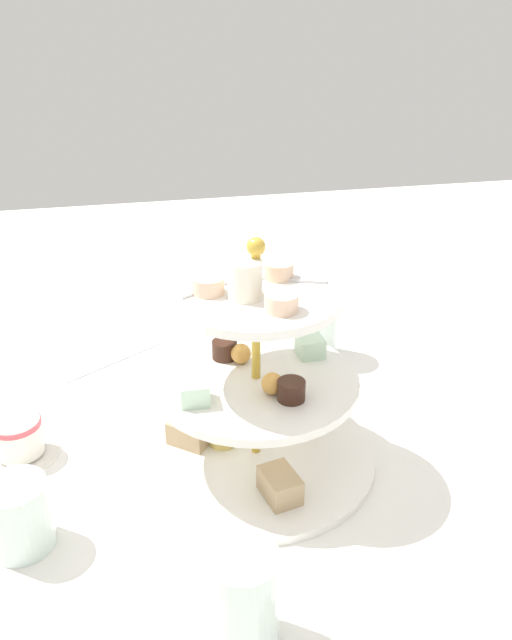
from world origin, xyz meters
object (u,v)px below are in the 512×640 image
tiered_serving_stand (255,397)px  water_glass_short_left (18,515)px  water_glass_tall_right (315,323)px  butter_knife_right (114,360)px  teacup_with_saucer (19,439)px  water_glass_mid_back (243,599)px

tiered_serving_stand → water_glass_short_left: size_ratio=3.79×
tiered_serving_stand → water_glass_tall_right: (-0.15, -0.23, -0.03)m
butter_knife_right → teacup_with_saucer: bearing=29.0°
water_glass_tall_right → teacup_with_saucer: water_glass_tall_right is taller
water_glass_tall_right → butter_knife_right: size_ratio=0.65×
water_glass_tall_right → water_glass_mid_back: (0.21, 0.46, -0.01)m
water_glass_tall_right → water_glass_mid_back: size_ratio=1.14×
water_glass_tall_right → water_glass_short_left: size_ratio=1.47×
butter_knife_right → water_glass_tall_right: bearing=138.7°
tiered_serving_stand → water_glass_mid_back: size_ratio=2.94×
water_glass_tall_right → water_glass_short_left: (0.41, 0.31, -0.02)m
water_glass_mid_back → tiered_serving_stand: bearing=-105.5°
water_glass_tall_right → butter_knife_right: water_glass_tall_right is taller
water_glass_short_left → butter_knife_right: bearing=-105.3°
butter_knife_right → water_glass_mid_back: water_glass_mid_back is taller
water_glass_tall_right → water_glass_short_left: water_glass_tall_right is taller
butter_knife_right → water_glass_mid_back: (-0.10, 0.51, 0.05)m
teacup_with_saucer → water_glass_short_left: bearing=96.6°
water_glass_mid_back → water_glass_tall_right: bearing=-114.7°
water_glass_short_left → water_glass_tall_right: bearing=-142.9°
water_glass_tall_right → teacup_with_saucer: 0.45m
tiered_serving_stand → teacup_with_saucer: 0.29m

